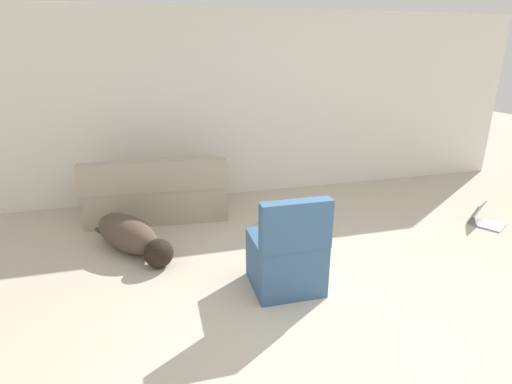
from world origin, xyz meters
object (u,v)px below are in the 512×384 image
Objects in this scene: couch at (158,194)px; cat at (283,226)px; dog at (131,236)px; side_chair at (287,256)px; laptop_open at (483,217)px.

couch reaches higher than cat.
dog is (-0.30, -0.95, -0.09)m from couch.
side_chair is at bearing -55.67° from cat.
dog is 4.02m from laptop_open.
dog is at bearing -38.31° from side_chair.
dog is 1.44× the size of side_chair.
couch is at bearing -62.97° from side_chair.
side_chair reaches higher than couch.
dog is 2.68× the size of laptop_open.
dog is 2.36× the size of cat.
cat is at bearing 58.57° from dog.
couch reaches higher than laptop_open.
couch is 1.38× the size of dog.
laptop_open is (4.00, -0.37, -0.09)m from dog.
couch is 1.00m from dog.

